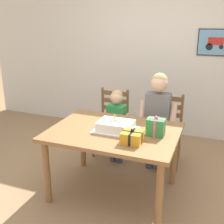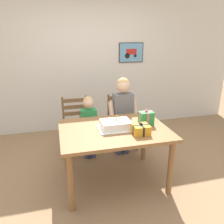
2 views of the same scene
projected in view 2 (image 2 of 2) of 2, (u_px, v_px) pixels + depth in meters
name	position (u px, v px, depth m)	size (l,w,h in m)	color
ground_plane	(114.00, 180.00, 3.03)	(20.00, 20.00, 0.00)	#997551
back_wall	(89.00, 65.00, 4.43)	(6.40, 0.11, 2.60)	silver
dining_table	(114.00, 136.00, 2.81)	(1.34, 0.99, 0.75)	olive
birthday_cake	(116.00, 125.00, 2.77)	(0.44, 0.34, 0.19)	white
gift_box_red_large	(146.00, 118.00, 2.88)	(0.19, 0.13, 0.21)	#2D8E42
gift_box_beside_cake	(141.00, 129.00, 2.62)	(0.20, 0.19, 0.15)	gold
chair_left	(76.00, 126.00, 3.63)	(0.43, 0.43, 0.92)	brown
chair_right	(122.00, 121.00, 3.81)	(0.45, 0.45, 0.92)	brown
child_older	(123.00, 109.00, 3.47)	(0.46, 0.26, 1.26)	#38426B
child_younger	(89.00, 122.00, 3.39)	(0.37, 0.22, 1.01)	#38426B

